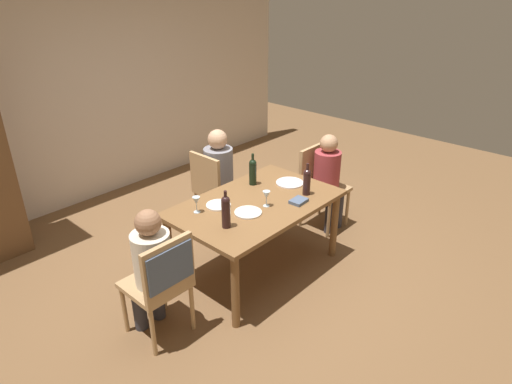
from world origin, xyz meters
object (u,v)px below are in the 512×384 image
chair_right_end (319,181)px  dining_table (256,210)px  wine_bottle_tall_green (307,181)px  wine_bottle_dark_red (226,211)px  dinner_plate_guest_left (248,212)px  chair_left_end (164,276)px  person_woman_host (151,263)px  dinner_plate_host (218,205)px  chair_far_right (214,186)px  wine_bottle_short_olive (253,171)px  wine_glass_near_left (196,201)px  person_man_guest (221,172)px  person_man_bearded (329,175)px  wine_glass_centre (267,195)px  dinner_plate_guest_right (290,183)px

chair_right_end → dining_table: bearing=4.3°
wine_bottle_tall_green → wine_bottle_dark_red: size_ratio=0.96×
wine_bottle_dark_red → dinner_plate_guest_left: 0.33m
chair_left_end → person_woman_host: (-0.00, 0.15, 0.05)m
dinner_plate_guest_left → person_woman_host: bearing=172.7°
chair_left_end → dinner_plate_host: (0.87, 0.32, 0.15)m
dining_table → wine_bottle_dark_red: (-0.50, -0.13, 0.24)m
chair_far_right → wine_bottle_dark_red: bearing=-37.5°
wine_bottle_dark_red → wine_bottle_short_olive: (0.77, 0.41, -0.01)m
chair_right_end → person_woman_host: person_woman_host is taller
dining_table → chair_far_right: chair_far_right is taller
chair_right_end → wine_bottle_short_olive: size_ratio=2.84×
dining_table → dinner_plate_guest_left: 0.25m
chair_left_end → wine_bottle_tall_green: (1.60, -0.12, 0.28)m
dining_table → dinner_plate_host: size_ratio=6.95×
dining_table → wine_glass_near_left: (-0.50, 0.25, 0.19)m
person_woman_host → chair_far_right: bearing=30.8°
wine_bottle_tall_green → dinner_plate_guest_left: wine_bottle_tall_green is taller
wine_bottle_tall_green → chair_right_end: bearing=24.9°
dining_table → person_man_guest: bearing=66.7°
dining_table → wine_bottle_dark_red: size_ratio=4.72×
chair_far_right → dinner_plate_guest_left: bearing=-25.9°
person_man_guest → wine_bottle_dark_red: bearing=-41.4°
dining_table → person_man_bearded: person_man_bearded is taller
chair_right_end → wine_bottle_short_olive: (-0.89, 0.20, 0.35)m
person_woman_host → dinner_plate_guest_left: size_ratio=4.57×
wine_bottle_tall_green → wine_bottle_dark_red: wine_bottle_dark_red is taller
dining_table → wine_bottle_dark_red: 0.57m
person_man_guest → wine_bottle_short_olive: bearing=-10.8°
wine_glass_centre → dinner_plate_guest_right: wine_glass_centre is taller
wine_bottle_dark_red → wine_glass_near_left: wine_bottle_dark_red is taller
chair_far_right → wine_bottle_tall_green: (0.18, -1.12, 0.34)m
chair_right_end → wine_bottle_dark_red: wine_bottle_dark_red is taller
person_man_guest → chair_right_end: bearing=44.9°
chair_right_end → wine_glass_centre: size_ratio=6.17×
dinner_plate_guest_right → wine_glass_near_left: bearing=167.5°
dinner_plate_guest_left → dinner_plate_guest_right: same height
dining_table → wine_bottle_dark_red: wine_bottle_dark_red is taller
chair_far_right → wine_glass_centre: bearing=-14.6°
dining_table → person_man_guest: size_ratio=1.35×
wine_bottle_dark_red → wine_glass_near_left: 0.38m
chair_left_end → person_woman_host: size_ratio=0.83×
chair_left_end → wine_glass_near_left: (0.66, 0.37, 0.25)m
wine_bottle_short_olive → dining_table: bearing=-133.0°
chair_far_right → dinner_plate_guest_left: size_ratio=3.80×
person_man_bearded → wine_bottle_dark_red: person_man_bearded is taller
chair_left_end → wine_glass_centre: (1.16, -0.00, 0.25)m
person_woman_host → wine_glass_near_left: person_woman_host is taller
chair_left_end → dinner_plate_host: chair_left_end is taller
dinner_plate_guest_left → person_man_guest: bearing=58.9°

